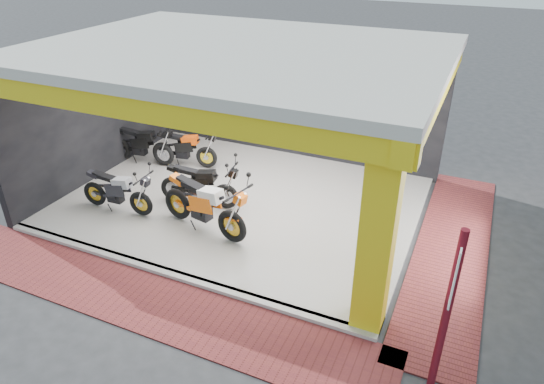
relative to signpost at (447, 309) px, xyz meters
The scene contains 17 objects.
ground 5.37m from the signpost, 161.60° to the left, with size 80.00×80.00×0.00m, color #2D2D30.
showroom_floor 6.26m from the signpost, 143.46° to the left, with size 8.00×6.00×0.10m, color silver.
showroom_ceiling 6.45m from the signpost, 143.46° to the left, with size 8.40×6.40×0.20m, color beige.
back_wall 8.33m from the signpost, 126.04° to the left, with size 8.20×0.20×3.50m, color black.
left_wall 9.70m from the signpost, 158.03° to the left, with size 0.20×6.20×3.50m, color black.
corner_column 1.47m from the signpost, 142.54° to the left, with size 0.50×0.50×3.50m, color yellow.
header_beam_front 5.26m from the signpost, behind, with size 8.40×0.30×0.40m, color yellow.
header_beam_right 4.16m from the signpost, 103.88° to the left, with size 0.30×6.40×0.40m, color yellow.
floor_kerb 5.14m from the signpost, behind, with size 8.00×0.20×0.10m, color silver.
paver_front 5.11m from the signpost, behind, with size 9.00×1.40×0.03m, color maroon.
paver_right 3.92m from the signpost, 91.52° to the left, with size 1.40×7.00×0.03m, color maroon.
signpost is the anchor object (origin of this frame).
moto_hero 4.74m from the signpost, 155.20° to the left, with size 2.39×0.89×1.46m, color #FF650A, non-canonical shape.
moto_row_a 6.96m from the signpost, 162.73° to the left, with size 1.95×0.72×1.19m, color black, non-canonical shape.
moto_row_b 5.96m from the signpost, 148.33° to the left, with size 2.03×0.75×1.24m, color black, non-canonical shape.
moto_row_c 8.16m from the signpost, 143.82° to the left, with size 1.97×0.73×1.20m, color black, non-canonical shape.
moto_row_d 8.92m from the signpost, 150.02° to the left, with size 2.08×0.77×1.27m, color black, non-canonical shape.
Camera 1 is at (4.78, -6.89, 5.81)m, focal length 32.00 mm.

